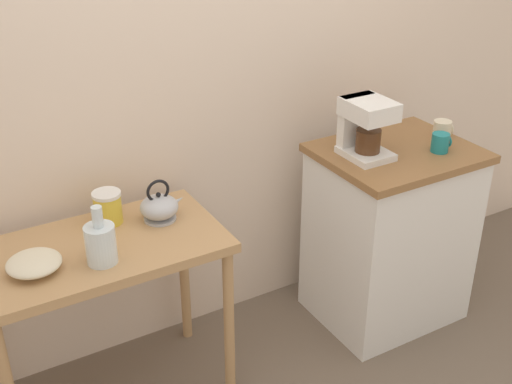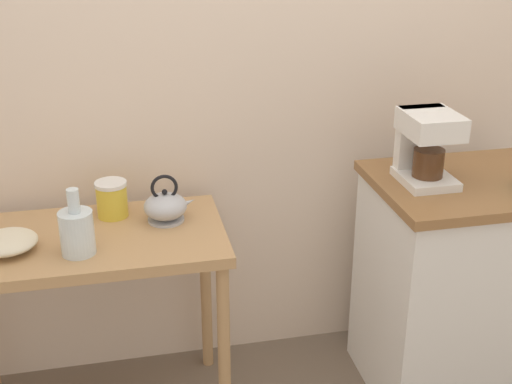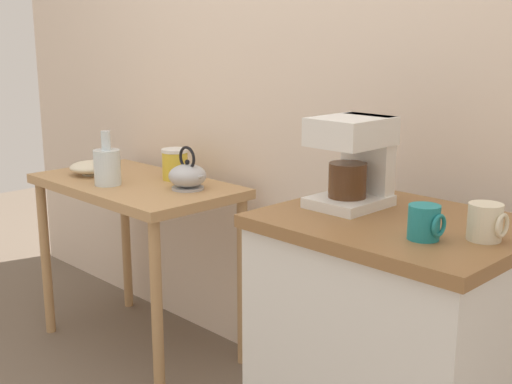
{
  "view_description": "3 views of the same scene",
  "coord_description": "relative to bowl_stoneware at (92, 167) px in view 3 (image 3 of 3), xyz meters",
  "views": [
    {
      "loc": [
        -1.19,
        -2.09,
        2.09
      ],
      "look_at": [
        0.0,
        -0.03,
        0.86
      ],
      "focal_mm": 46.32,
      "sensor_mm": 36.0,
      "label": 1
    },
    {
      "loc": [
        -0.52,
        -2.12,
        1.83
      ],
      "look_at": [
        -0.07,
        -0.05,
        0.92
      ],
      "focal_mm": 47.78,
      "sensor_mm": 36.0,
      "label": 2
    },
    {
      "loc": [
        1.68,
        -1.53,
        1.38
      ],
      "look_at": [
        0.23,
        -0.09,
        0.89
      ],
      "focal_mm": 46.46,
      "sensor_mm": 36.0,
      "label": 3
    }
  ],
  "objects": [
    {
      "name": "wooden_table",
      "position": [
        0.25,
        0.06,
        -0.14
      ],
      "size": [
        0.94,
        0.52,
        0.77
      ],
      "color": "tan",
      "rests_on": "ground_plane"
    },
    {
      "name": "coffee_maker",
      "position": [
        1.45,
        0.0,
        0.23
      ],
      "size": [
        0.18,
        0.22,
        0.26
      ],
      "color": "white",
      "rests_on": "kitchen_counter"
    },
    {
      "name": "bowl_stoneware",
      "position": [
        0.0,
        0.0,
        0.0
      ],
      "size": [
        0.19,
        0.19,
        0.06
      ],
      "color": "beige",
      "rests_on": "wooden_table"
    },
    {
      "name": "teakettle",
      "position": [
        0.53,
        0.12,
        0.02
      ],
      "size": [
        0.19,
        0.15,
        0.18
      ],
      "color": "#B2B5BA",
      "rests_on": "wooden_table"
    },
    {
      "name": "mug_small_cream",
      "position": [
        1.88,
        -0.04,
        0.14
      ],
      "size": [
        0.09,
        0.08,
        0.09
      ],
      "color": "beige",
      "rests_on": "kitchen_counter"
    },
    {
      "name": "kitchen_counter",
      "position": [
        1.63,
        -0.03,
        -0.35
      ],
      "size": [
        0.7,
        0.57,
        0.89
      ],
      "color": "white",
      "rests_on": "ground_plane"
    },
    {
      "name": "glass_carafe_vase",
      "position": [
        0.23,
        -0.06,
        0.05
      ],
      "size": [
        0.11,
        0.11,
        0.23
      ],
      "color": "silver",
      "rests_on": "wooden_table"
    },
    {
      "name": "canister_enamel",
      "position": [
        0.34,
        0.2,
        0.03
      ],
      "size": [
        0.11,
        0.11,
        0.13
      ],
      "color": "gold",
      "rests_on": "wooden_table"
    },
    {
      "name": "back_wall",
      "position": [
        1.0,
        0.43,
        0.6
      ],
      "size": [
        4.4,
        0.1,
        2.8
      ],
      "primitive_type": "cube",
      "color": "beige",
      "rests_on": "ground_plane"
    },
    {
      "name": "mug_dark_teal",
      "position": [
        1.77,
        -0.14,
        0.13
      ],
      "size": [
        0.09,
        0.08,
        0.09
      ],
      "color": "teal",
      "rests_on": "kitchen_counter"
    }
  ]
}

